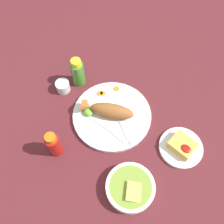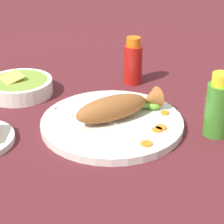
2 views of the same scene
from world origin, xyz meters
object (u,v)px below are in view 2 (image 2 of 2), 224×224
(fried_fish, at_px, (118,107))
(fork_near, at_px, (77,115))
(hot_sauce_bottle_red, at_px, (133,62))
(hot_sauce_bottle_green, at_px, (218,107))
(main_plate, at_px, (112,123))
(guacamole_bowl, at_px, (19,86))
(salt_cup, at_px, (217,110))
(fork_far, at_px, (87,107))

(fried_fish, xyz_separation_m, fork_near, (0.10, -0.01, -0.03))
(hot_sauce_bottle_red, xyz_separation_m, hot_sauce_bottle_green, (-0.18, 0.30, 0.01))
(main_plate, height_order, guacamole_bowl, guacamole_bowl)
(main_plate, xyz_separation_m, guacamole_bowl, (0.26, -0.18, 0.01))
(main_plate, relative_size, fork_near, 1.93)
(main_plate, height_order, fork_near, fork_near)
(salt_cup, distance_m, guacamole_bowl, 0.54)
(main_plate, relative_size, fried_fish, 1.52)
(hot_sauce_bottle_red, xyz_separation_m, guacamole_bowl, (0.32, 0.08, -0.04))
(fried_fish, relative_size, hot_sauce_bottle_green, 1.49)
(fork_near, distance_m, hot_sauce_bottle_green, 0.33)
(main_plate, height_order, hot_sauce_bottle_red, hot_sauce_bottle_red)
(main_plate, bearing_deg, hot_sauce_bottle_red, -102.58)
(guacamole_bowl, bearing_deg, hot_sauce_bottle_red, -165.48)
(salt_cup, bearing_deg, fork_far, -2.74)
(hot_sauce_bottle_green, bearing_deg, fork_far, -17.60)
(hot_sauce_bottle_red, height_order, guacamole_bowl, hot_sauce_bottle_red)
(main_plate, relative_size, fork_far, 1.82)
(hot_sauce_bottle_green, relative_size, guacamole_bowl, 0.82)
(main_plate, relative_size, hot_sauce_bottle_red, 2.45)
(fork_far, bearing_deg, hot_sauce_bottle_green, 158.88)
(fried_fish, bearing_deg, fork_far, -64.87)
(fork_far, distance_m, hot_sauce_bottle_green, 0.32)
(fried_fish, bearing_deg, salt_cup, 159.07)
(fried_fish, xyz_separation_m, salt_cup, (-0.25, -0.04, -0.03))
(hot_sauce_bottle_green, xyz_separation_m, guacamole_bowl, (0.50, -0.22, -0.05))
(fork_far, bearing_deg, fork_near, 61.12)
(fork_far, bearing_deg, fried_fish, 141.50)
(main_plate, height_order, hot_sauce_bottle_green, hot_sauce_bottle_green)
(fried_fish, xyz_separation_m, guacamole_bowl, (0.27, -0.18, -0.02))
(hot_sauce_bottle_red, bearing_deg, main_plate, 77.42)
(fork_near, bearing_deg, hot_sauce_bottle_red, -96.66)
(fork_far, bearing_deg, main_plate, 132.28)
(fried_fish, bearing_deg, main_plate, 0.00)
(fork_far, height_order, guacamole_bowl, guacamole_bowl)
(hot_sauce_bottle_red, bearing_deg, fork_far, 58.80)
(fork_far, xyz_separation_m, guacamole_bowl, (0.19, -0.12, 0.00))
(fork_near, relative_size, hot_sauce_bottle_red, 1.27)
(main_plate, bearing_deg, fried_fish, -150.11)
(salt_cup, bearing_deg, fried_fish, 8.96)
(hot_sauce_bottle_green, relative_size, salt_cup, 2.38)
(hot_sauce_bottle_red, bearing_deg, salt_cup, 132.50)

